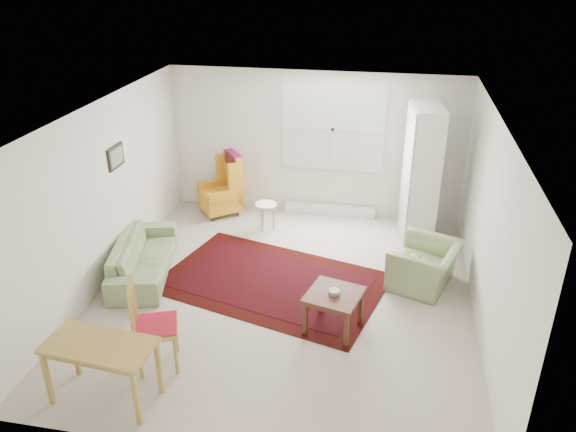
% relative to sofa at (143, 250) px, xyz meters
% --- Properties ---
extents(room, '(5.04, 5.54, 2.51)m').
position_rel_sofa_xyz_m(room, '(2.12, 0.02, 0.89)').
color(room, '#BFB1A3').
rests_on(room, ground).
extents(rug, '(3.42, 2.67, 0.03)m').
position_rel_sofa_xyz_m(rug, '(1.88, 0.08, -0.36)').
color(rug, black).
rests_on(rug, ground).
extents(sofa, '(1.13, 1.96, 0.74)m').
position_rel_sofa_xyz_m(sofa, '(0.00, 0.00, 0.00)').
color(sofa, gray).
rests_on(sofa, ground).
extents(armchair, '(1.10, 1.17, 0.74)m').
position_rel_sofa_xyz_m(armchair, '(3.96, 0.42, -0.00)').
color(armchair, gray).
rests_on(armchair, ground).
extents(wingback_chair, '(0.92, 0.91, 1.10)m').
position_rel_sofa_xyz_m(wingback_chair, '(0.48, 2.16, 0.18)').
color(wingback_chair, gold).
rests_on(wingback_chair, ground).
extents(coffee_table, '(0.77, 0.77, 0.51)m').
position_rel_sofa_xyz_m(coffee_table, '(2.84, -0.81, -0.11)').
color(coffee_table, '#492216').
rests_on(coffee_table, ground).
extents(stool, '(0.39, 0.39, 0.47)m').
position_rel_sofa_xyz_m(stool, '(1.42, 1.70, -0.13)').
color(stool, white).
rests_on(stool, ground).
extents(cabinet, '(0.56, 0.92, 2.18)m').
position_rel_sofa_xyz_m(cabinet, '(3.88, 1.86, 0.72)').
color(cabinet, white).
rests_on(cabinet, ground).
extents(desk, '(1.15, 0.65, 0.70)m').
position_rel_sofa_xyz_m(desk, '(0.66, -2.44, -0.02)').
color(desk, '#AF9446').
rests_on(desk, ground).
extents(desk_chair, '(0.61, 0.61, 1.08)m').
position_rel_sofa_xyz_m(desk_chair, '(0.99, -1.84, 0.17)').
color(desk_chair, '#AF9446').
rests_on(desk_chair, ground).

